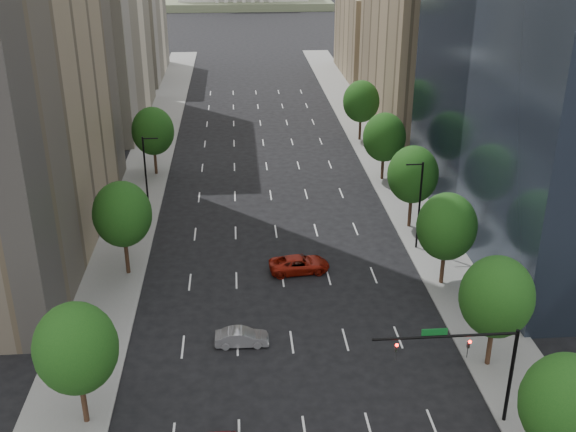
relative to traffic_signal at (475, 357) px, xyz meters
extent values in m
cube|color=slate|center=(-26.03, 30.00, -5.10)|extent=(6.00, 200.00, 0.15)
cube|color=slate|center=(4.97, 30.00, -5.10)|extent=(6.00, 200.00, 0.15)
cube|color=beige|center=(-35.53, 73.00, 12.33)|extent=(14.00, 30.00, 35.00)
cube|color=beige|center=(-35.53, 106.00, 3.83)|extent=(14.00, 26.00, 18.00)
cube|color=#8C7759|center=(14.47, 70.00, 9.83)|extent=(14.00, 30.00, 30.00)
cube|color=#8C7759|center=(14.47, 103.00, 2.83)|extent=(14.00, 26.00, 16.00)
ellipsoid|color=#103C10|center=(3.47, -5.00, 0.23)|extent=(5.20, 5.20, 5.98)
cylinder|color=#382316|center=(3.47, 6.00, -3.17)|extent=(0.36, 0.36, 4.00)
ellipsoid|color=#103C10|center=(3.47, 6.00, 0.59)|extent=(5.20, 5.20, 5.98)
cylinder|color=#382316|center=(3.47, 18.00, -3.22)|extent=(0.36, 0.36, 3.90)
ellipsoid|color=#103C10|center=(3.47, 18.00, 0.44)|extent=(5.20, 5.20, 5.98)
cylinder|color=#382316|center=(3.47, 30.00, -3.12)|extent=(0.36, 0.36, 4.10)
ellipsoid|color=#103C10|center=(3.47, 30.00, 0.73)|extent=(5.20, 5.20, 5.98)
cylinder|color=#382316|center=(3.47, 44.00, -3.27)|extent=(0.36, 0.36, 3.80)
ellipsoid|color=#103C10|center=(3.47, 44.00, 0.30)|extent=(5.20, 5.20, 5.98)
cylinder|color=#382316|center=(3.47, 60.00, -3.17)|extent=(0.36, 0.36, 4.00)
ellipsoid|color=#103C10|center=(3.47, 60.00, 0.59)|extent=(5.20, 5.20, 5.98)
cylinder|color=#382316|center=(-24.53, 2.00, -3.17)|extent=(0.36, 0.36, 4.00)
ellipsoid|color=#103C10|center=(-24.53, 2.00, 0.59)|extent=(5.20, 5.20, 5.98)
cylinder|color=#382316|center=(-24.53, 22.00, -3.10)|extent=(0.36, 0.36, 4.15)
ellipsoid|color=#103C10|center=(-24.53, 22.00, 0.80)|extent=(5.20, 5.20, 5.98)
cylinder|color=#382316|center=(-24.53, 48.00, -3.20)|extent=(0.36, 0.36, 3.95)
ellipsoid|color=#103C10|center=(-24.53, 48.00, 0.52)|extent=(5.20, 5.20, 5.98)
cylinder|color=black|center=(2.97, 25.00, -0.67)|extent=(0.20, 0.20, 9.00)
cylinder|color=black|center=(2.17, 25.00, 3.63)|extent=(1.60, 0.14, 0.14)
cylinder|color=black|center=(-24.03, 35.00, -0.67)|extent=(0.20, 0.20, 9.00)
cylinder|color=black|center=(-23.23, 35.00, 3.63)|extent=(1.60, 0.14, 0.14)
cylinder|color=black|center=(2.47, 0.00, -1.67)|extent=(0.24, 0.24, 7.00)
cylinder|color=black|center=(-2.03, 0.00, 1.63)|extent=(9.00, 0.18, 0.18)
imported|color=black|center=(-0.53, 0.00, 1.08)|extent=(0.18, 0.22, 1.10)
imported|color=black|center=(-5.03, 0.00, 1.08)|extent=(0.18, 0.22, 1.10)
sphere|color=#FF0C07|center=(-0.53, -0.18, 1.28)|extent=(0.20, 0.20, 0.20)
sphere|color=#FF0C07|center=(-5.03, -0.18, 1.28)|extent=(0.20, 0.20, 0.20)
cube|color=#0C591E|center=(-2.73, 0.00, 1.98)|extent=(1.60, 0.06, 0.45)
cube|color=#596647|center=(-10.53, 220.00, -3.92)|extent=(60.00, 40.00, 2.50)
ellipsoid|color=olive|center=(-150.53, 530.00, -38.42)|extent=(380.00, 342.00, 190.00)
ellipsoid|color=olive|center=(29.47, 570.00, -47.17)|extent=(440.00, 396.00, 240.00)
imported|color=gray|center=(-14.35, 9.94, -4.50)|extent=(4.12, 1.47, 1.35)
imported|color=maroon|center=(-8.91, 21.22, -4.40)|extent=(5.76, 3.07, 1.54)
camera|label=1|loc=(-14.23, -33.99, 25.12)|focal=42.68mm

